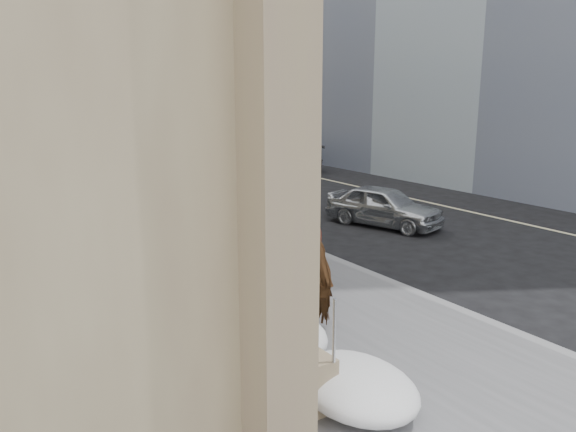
# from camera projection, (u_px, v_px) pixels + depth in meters

# --- Properties ---
(ground) EXTENTS (140.00, 140.00, 0.00)m
(ground) POSITION_uv_depth(u_px,v_px,m) (343.00, 337.00, 10.25)
(ground) COLOR black
(ground) RESTS_ON ground
(sidewalk) EXTENTS (5.00, 80.00, 0.12)m
(sidewalk) POSITION_uv_depth(u_px,v_px,m) (151.00, 224.00, 18.37)
(sidewalk) COLOR #515053
(sidewalk) RESTS_ON ground
(curb) EXTENTS (0.24, 80.00, 0.12)m
(curb) POSITION_uv_depth(u_px,v_px,m) (223.00, 215.00, 19.78)
(curb) COLOR slate
(curb) RESTS_ON ground
(lane_line) EXTENTS (0.15, 70.00, 0.01)m
(lane_line) POSITION_uv_depth(u_px,v_px,m) (388.00, 193.00, 24.01)
(lane_line) COLOR #BFB78C
(lane_line) RESTS_ON ground
(far_podium) EXTENTS (2.00, 80.00, 4.00)m
(far_podium) POSITION_uv_depth(u_px,v_px,m) (468.00, 140.00, 26.24)
(far_podium) COLOR #887957
(far_podium) RESTS_ON ground
(streetlight_mid) EXTENTS (1.71, 0.24, 8.00)m
(streetlight_mid) POSITION_uv_depth(u_px,v_px,m) (176.00, 84.00, 22.07)
(streetlight_mid) COLOR #2D2D30
(streetlight_mid) RESTS_ON ground
(streetlight_far) EXTENTS (1.71, 0.24, 8.00)m
(streetlight_far) POSITION_uv_depth(u_px,v_px,m) (63.00, 85.00, 38.34)
(streetlight_far) COLOR #2D2D30
(streetlight_far) RESTS_ON ground
(traffic_signal) EXTENTS (4.10, 0.22, 6.00)m
(traffic_signal) POSITION_uv_depth(u_px,v_px,m) (103.00, 96.00, 28.36)
(traffic_signal) COLOR #2D2D30
(traffic_signal) RESTS_ON ground
(snow_bank) EXTENTS (1.70, 18.10, 0.76)m
(snow_bank) POSITION_uv_depth(u_px,v_px,m) (126.00, 230.00, 15.98)
(snow_bank) COLOR silver
(snow_bank) RESTS_ON sidewalk
(mounted_horse_left) EXTENTS (1.27, 2.66, 2.77)m
(mounted_horse_left) POSITION_uv_depth(u_px,v_px,m) (299.00, 250.00, 11.22)
(mounted_horse_left) COLOR #432814
(mounted_horse_left) RESTS_ON sidewalk
(mounted_horse_right) EXTENTS (2.16, 2.31, 2.72)m
(mounted_horse_right) POSITION_uv_depth(u_px,v_px,m) (273.00, 229.00, 12.85)
(mounted_horse_right) COLOR #471D14
(mounted_horse_right) RESTS_ON sidewalk
(pedestrian) EXTENTS (1.13, 0.83, 1.78)m
(pedestrian) POSITION_uv_depth(u_px,v_px,m) (284.00, 234.00, 13.45)
(pedestrian) COLOR black
(pedestrian) RESTS_ON sidewalk
(car_silver) EXTENTS (2.64, 4.18, 1.33)m
(car_silver) POSITION_uv_depth(u_px,v_px,m) (384.00, 206.00, 18.31)
(car_silver) COLOR #ACB0B4
(car_silver) RESTS_ON ground
(car_grey) EXTENTS (2.56, 5.28, 1.48)m
(car_grey) POSITION_uv_depth(u_px,v_px,m) (288.00, 154.00, 31.56)
(car_grey) COLOR slate
(car_grey) RESTS_ON ground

